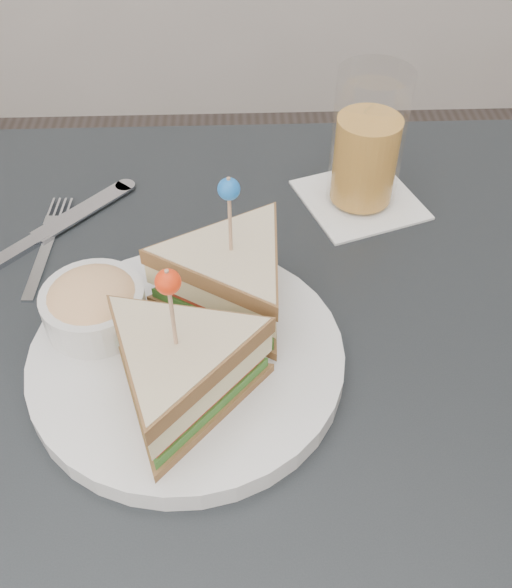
# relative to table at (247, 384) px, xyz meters

# --- Properties ---
(table) EXTENTS (0.80, 0.80, 0.75)m
(table) POSITION_rel_table_xyz_m (0.00, 0.00, 0.00)
(table) COLOR black
(table) RESTS_ON ground
(plate_meal) EXTENTS (0.37, 0.37, 0.17)m
(plate_meal) POSITION_rel_table_xyz_m (-0.05, -0.03, 0.12)
(plate_meal) COLOR silver
(plate_meal) RESTS_ON table
(cutlery_fork) EXTENTS (0.03, 0.17, 0.01)m
(cutlery_fork) POSITION_rel_table_xyz_m (-0.22, 0.15, 0.08)
(cutlery_fork) COLOR #B6BCC2
(cutlery_fork) RESTS_ON table
(cutlery_knife) EXTENTS (0.18, 0.20, 0.01)m
(cutlery_knife) POSITION_rel_table_xyz_m (-0.23, 0.16, 0.08)
(cutlery_knife) COLOR #B6B8C1
(cutlery_knife) RESTS_ON table
(drink_set) EXTENTS (0.17, 0.17, 0.17)m
(drink_set) POSITION_rel_table_xyz_m (0.14, 0.22, 0.15)
(drink_set) COLOR white
(drink_set) RESTS_ON table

